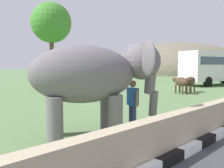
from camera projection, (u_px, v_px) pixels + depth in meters
barrier_parapet at (161, 138)px, 5.55m from camera, size 28.00×0.36×1.00m
elephant at (95, 75)px, 7.26m from camera, size 3.96×3.42×2.86m
person_handler at (133, 102)px, 8.10m from camera, size 0.37×0.61×1.66m
bus_white at (217, 65)px, 25.91m from camera, size 9.18×4.71×3.50m
bus_teal at (223, 65)px, 37.82m from camera, size 8.80×3.45×3.50m
cow_near at (190, 81)px, 18.98m from camera, size 1.93×0.84×1.23m
cow_mid at (181, 82)px, 18.20m from camera, size 1.24×1.87×1.23m
tree_distant at (51, 23)px, 20.68m from camera, size 3.41×3.41×7.41m
hill_east at (180, 73)px, 63.50m from camera, size 42.03×33.62×15.39m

